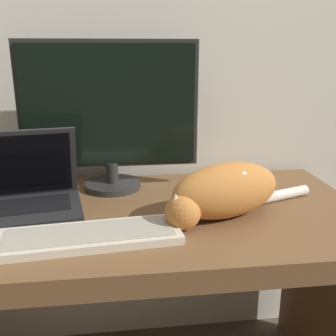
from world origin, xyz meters
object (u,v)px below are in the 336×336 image
at_px(monitor, 110,114).
at_px(laptop, 20,196).
at_px(cat, 224,191).
at_px(external_keyboard, 90,236).

distance_m(monitor, laptop, 0.37).
relative_size(monitor, cat, 1.17).
bearing_deg(external_keyboard, cat, 9.89).
bearing_deg(laptop, external_keyboard, -53.85).
bearing_deg(cat, monitor, 118.10).
height_order(laptop, external_keyboard, laptop).
height_order(monitor, external_keyboard, monitor).
bearing_deg(external_keyboard, laptop, 130.32).
bearing_deg(monitor, cat, -42.43).
xyz_separation_m(external_keyboard, cat, (0.36, 0.10, 0.07)).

